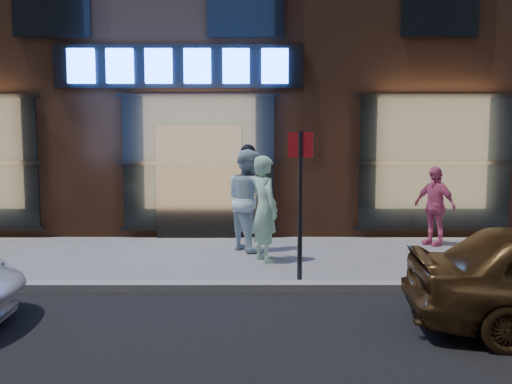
# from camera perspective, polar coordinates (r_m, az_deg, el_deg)

# --- Properties ---
(ground) EXTENTS (90.00, 90.00, 0.00)m
(ground) POSITION_cam_1_polar(r_m,az_deg,el_deg) (7.00, -10.11, -11.08)
(ground) COLOR slate
(ground) RESTS_ON ground
(curb) EXTENTS (60.00, 0.25, 0.12)m
(curb) POSITION_cam_1_polar(r_m,az_deg,el_deg) (6.98, -10.12, -10.61)
(curb) COLOR gray
(curb) RESTS_ON ground
(storefront_building) EXTENTS (30.20, 8.28, 10.30)m
(storefront_building) POSITION_cam_1_polar(r_m,az_deg,el_deg) (14.98, -4.89, 17.59)
(storefront_building) COLOR #54301E
(storefront_building) RESTS_ON ground
(man_bowtie) EXTENTS (0.68, 0.78, 1.80)m
(man_bowtie) POSITION_cam_1_polar(r_m,az_deg,el_deg) (8.45, 0.99, -1.93)
(man_bowtie) COLOR #A5D9BF
(man_bowtie) RESTS_ON ground
(man_cap) EXTENTS (1.11, 1.17, 1.90)m
(man_cap) POSITION_cam_1_polar(r_m,az_deg,el_deg) (9.36, -0.92, -0.89)
(man_cap) COLOR white
(man_cap) RESTS_ON ground
(passerby) EXTENTS (0.82, 0.97, 1.56)m
(passerby) POSITION_cam_1_polar(r_m,az_deg,el_deg) (10.45, 19.70, -1.50)
(passerby) COLOR #DF5C89
(passerby) RESTS_ON ground
(sign_post) EXTENTS (0.34, 0.12, 2.17)m
(sign_post) POSITION_cam_1_polar(r_m,az_deg,el_deg) (6.90, 5.07, -0.15)
(sign_post) COLOR #262628
(sign_post) RESTS_ON ground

